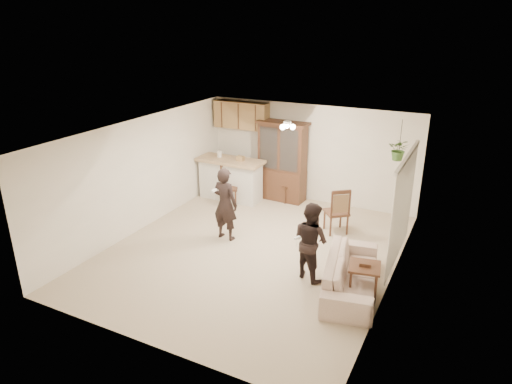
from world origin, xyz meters
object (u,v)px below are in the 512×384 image
at_px(adult, 225,199).
at_px(china_hutch, 282,162).
at_px(child, 311,244).
at_px(chair_hutch_left, 287,190).
at_px(side_table, 364,280).
at_px(chair_bar, 229,194).
at_px(chair_hutch_right, 336,219).
at_px(sofa, 351,271).

height_order(adult, china_hutch, china_hutch).
xyz_separation_m(child, chair_hutch_left, (-1.88, 3.32, -0.40)).
height_order(side_table, chair_bar, chair_bar).
height_order(side_table, chair_hutch_right, chair_hutch_right).
height_order(china_hutch, chair_hutch_right, china_hutch).
relative_size(child, chair_hutch_left, 1.38).
height_order(adult, chair_hutch_right, adult).
bearing_deg(sofa, side_table, -119.86).
bearing_deg(child, adult, 7.35).
distance_m(sofa, chair_bar, 4.59).
xyz_separation_m(china_hutch, side_table, (3.07, -3.50, -0.73)).
bearing_deg(chair_hutch_left, sofa, -21.01).
relative_size(side_table, chair_bar, 0.61).
bearing_deg(child, side_table, -163.80).
relative_size(sofa, chair_hutch_right, 1.77).
bearing_deg(adult, sofa, 170.28).
relative_size(china_hutch, chair_hutch_left, 2.12).
relative_size(sofa, chair_bar, 1.81).
height_order(child, chair_hutch_left, child).
bearing_deg(sofa, child, 73.36).
distance_m(sofa, side_table, 0.26).
distance_m(chair_bar, chair_hutch_left, 1.53).
bearing_deg(chair_bar, chair_hutch_right, -31.85).
bearing_deg(china_hutch, adult, -90.92).
bearing_deg(side_table, adult, 165.41).
xyz_separation_m(adult, chair_hutch_right, (2.03, 1.37, -0.60)).
relative_size(child, chair_bar, 1.30).
relative_size(chair_bar, chair_hutch_right, 0.98).
bearing_deg(adult, chair_hutch_left, -92.04).
relative_size(adult, side_table, 2.85).
relative_size(adult, chair_hutch_left, 1.85).
xyz_separation_m(sofa, child, (-0.80, 0.07, 0.31)).
bearing_deg(china_hutch, sofa, -48.20).
height_order(chair_bar, chair_hutch_right, chair_hutch_right).
distance_m(child, chair_bar, 3.91).
xyz_separation_m(sofa, chair_hutch_left, (-2.67, 3.39, -0.09)).
distance_m(sofa, adult, 3.12).
relative_size(sofa, adult, 1.04).
bearing_deg(chair_hutch_right, chair_bar, -45.00).
distance_m(adult, chair_bar, 2.02).
distance_m(china_hutch, chair_hutch_right, 2.40).
height_order(china_hutch, side_table, china_hutch).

